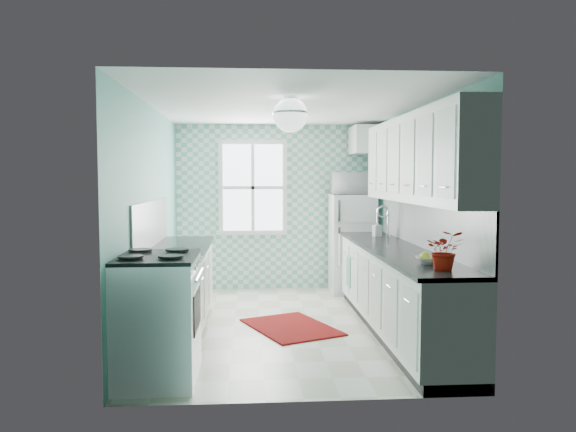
{
  "coord_description": "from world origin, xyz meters",
  "views": [
    {
      "loc": [
        -0.41,
        -6.35,
        1.71
      ],
      "look_at": [
        0.05,
        0.25,
        1.25
      ],
      "focal_mm": 35.0,
      "sensor_mm": 36.0,
      "label": 1
    }
  ],
  "objects": [
    {
      "name": "potted_plant",
      "position": [
        1.2,
        -1.87,
        1.11
      ],
      "size": [
        0.36,
        0.33,
        0.34
      ],
      "primitive_type": "imported",
      "rotation": [
        0.0,
        0.0,
        -0.25
      ],
      "color": "#BA2232",
      "rests_on": "countertop_right"
    },
    {
      "name": "floor",
      "position": [
        0.0,
        0.0,
        -0.01
      ],
      "size": [
        3.0,
        4.4,
        0.02
      ],
      "primitive_type": "cube",
      "color": "silver",
      "rests_on": "ground"
    },
    {
      "name": "stove",
      "position": [
        -1.2,
        -1.62,
        0.54
      ],
      "size": [
        0.69,
        0.86,
        1.04
      ],
      "rotation": [
        0.0,
        0.0,
        0.02
      ],
      "color": "white",
      "rests_on": "floor"
    },
    {
      "name": "rug",
      "position": [
        0.06,
        -0.11,
        0.01
      ],
      "size": [
        1.19,
        1.37,
        0.02
      ],
      "primitive_type": "cube",
      "rotation": [
        0.0,
        0.0,
        0.4
      ],
      "color": "#62170C",
      "rests_on": "floor"
    },
    {
      "name": "ceiling",
      "position": [
        0.0,
        0.0,
        2.51
      ],
      "size": [
        3.0,
        4.4,
        0.02
      ],
      "primitive_type": "cube",
      "color": "white",
      "rests_on": "wall_back"
    },
    {
      "name": "fruit_bowl",
      "position": [
        1.2,
        -1.51,
        0.97
      ],
      "size": [
        0.3,
        0.3,
        0.07
      ],
      "primitive_type": "imported",
      "rotation": [
        0.0,
        0.0,
        -0.12
      ],
      "color": "white",
      "rests_on": "countertop_right"
    },
    {
      "name": "ceiling_light",
      "position": [
        0.0,
        -0.8,
        2.32
      ],
      "size": [
        0.34,
        0.34,
        0.35
      ],
      "color": "silver",
      "rests_on": "ceiling"
    },
    {
      "name": "base_cabinets_left",
      "position": [
        -1.2,
        -0.07,
        0.45
      ],
      "size": [
        0.6,
        2.15,
        0.9
      ],
      "primitive_type": "cube",
      "color": "white",
      "rests_on": "floor"
    },
    {
      "name": "dish_towel",
      "position": [
        0.89,
        0.83,
        0.48
      ],
      "size": [
        0.1,
        0.25,
        0.39
      ],
      "primitive_type": "cube",
      "rotation": [
        0.0,
        0.0,
        -0.31
      ],
      "color": "#53A59F",
      "rests_on": "base_cabinets_right"
    },
    {
      "name": "sink",
      "position": [
        1.2,
        0.67,
        0.93
      ],
      "size": [
        0.45,
        0.38,
        0.53
      ],
      "rotation": [
        0.0,
        0.0,
        0.06
      ],
      "color": "silver",
      "rests_on": "countertop_right"
    },
    {
      "name": "microwave",
      "position": [
        1.11,
        1.81,
        1.62
      ],
      "size": [
        0.59,
        0.41,
        0.32
      ],
      "primitive_type": "imported",
      "rotation": [
        0.0,
        0.0,
        3.12
      ],
      "color": "white",
      "rests_on": "fridge"
    },
    {
      "name": "accent_wall",
      "position": [
        0.0,
        2.19,
        1.25
      ],
      "size": [
        3.0,
        0.01,
        2.5
      ],
      "primitive_type": "cube",
      "color": "#6EBBA5",
      "rests_on": "wall_back"
    },
    {
      "name": "window",
      "position": [
        -0.35,
        2.16,
        1.55
      ],
      "size": [
        1.04,
        0.05,
        1.44
      ],
      "color": "white",
      "rests_on": "wall_back"
    },
    {
      "name": "backsplash_right",
      "position": [
        1.49,
        -0.4,
        1.2
      ],
      "size": [
        0.02,
        3.6,
        0.51
      ],
      "primitive_type": "cube",
      "color": "white",
      "rests_on": "wall_right"
    },
    {
      "name": "countertop_left",
      "position": [
        -1.19,
        -0.07,
        0.92
      ],
      "size": [
        0.63,
        2.15,
        0.04
      ],
      "primitive_type": "cube",
      "color": "black",
      "rests_on": "base_cabinets_left"
    },
    {
      "name": "wall_right",
      "position": [
        1.51,
        0.0,
        1.25
      ],
      "size": [
        0.02,
        4.4,
        2.5
      ],
      "primitive_type": "cube",
      "color": "#5FA798",
      "rests_on": "floor"
    },
    {
      "name": "fridge",
      "position": [
        1.11,
        1.81,
        0.73
      ],
      "size": [
        0.63,
        0.63,
        1.45
      ],
      "rotation": [
        0.0,
        0.0,
        -0.04
      ],
      "color": "silver",
      "rests_on": "floor"
    },
    {
      "name": "upper_cabinet_fridge",
      "position": [
        1.3,
        1.83,
        2.25
      ],
      "size": [
        0.4,
        0.74,
        0.4
      ],
      "primitive_type": "cube",
      "color": "white",
      "rests_on": "wall_right"
    },
    {
      "name": "base_cabinets_right",
      "position": [
        1.2,
        -0.4,
        0.45
      ],
      "size": [
        0.6,
        3.6,
        0.9
      ],
      "primitive_type": "cube",
      "color": "white",
      "rests_on": "floor"
    },
    {
      "name": "soap_bottle",
      "position": [
        1.25,
        0.8,
        1.05
      ],
      "size": [
        0.12,
        0.12,
        0.22
      ],
      "primitive_type": "imported",
      "rotation": [
        0.0,
        0.0,
        0.21
      ],
      "color": "#9EB4B9",
      "rests_on": "countertop_right"
    },
    {
      "name": "countertop_right",
      "position": [
        1.19,
        -0.4,
        0.92
      ],
      "size": [
        0.63,
        3.6,
        0.04
      ],
      "primitive_type": "cube",
      "color": "black",
      "rests_on": "base_cabinets_right"
    },
    {
      "name": "upper_cabinets_right",
      "position": [
        1.33,
        -0.6,
        1.9
      ],
      "size": [
        0.33,
        3.2,
        0.9
      ],
      "primitive_type": "cube",
      "color": "white",
      "rests_on": "wall_right"
    },
    {
      "name": "backsplash_left",
      "position": [
        -1.49,
        -0.07,
        1.2
      ],
      "size": [
        0.02,
        2.15,
        0.51
      ],
      "primitive_type": "cube",
      "color": "white",
      "rests_on": "wall_left"
    },
    {
      "name": "wall_front",
      "position": [
        0.0,
        -2.21,
        1.25
      ],
      "size": [
        3.0,
        0.02,
        2.5
      ],
      "primitive_type": "cube",
      "color": "#5FA798",
      "rests_on": "floor"
    },
    {
      "name": "wall_back",
      "position": [
        0.0,
        2.21,
        1.25
      ],
      "size": [
        3.0,
        0.02,
        2.5
      ],
      "primitive_type": "cube",
      "color": "#5FA798",
      "rests_on": "floor"
    },
    {
      "name": "wall_left",
      "position": [
        -1.51,
        0.0,
        1.25
      ],
      "size": [
        0.02,
        4.4,
        2.5
      ],
      "primitive_type": "cube",
      "color": "#5FA798",
      "rests_on": "floor"
    }
  ]
}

